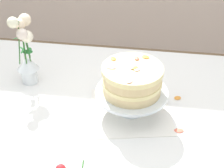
{
  "coord_description": "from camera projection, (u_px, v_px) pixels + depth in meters",
  "views": [
    {
      "loc": [
        0.23,
        -1.15,
        1.67
      ],
      "look_at": [
        0.05,
        -0.0,
        0.86
      ],
      "focal_mm": 57.14,
      "sensor_mm": 36.0,
      "label": 1
    }
  ],
  "objects": [
    {
      "name": "flower_vase",
      "position": [
        26.0,
        52.0,
        1.55
      ],
      "size": [
        0.1,
        0.12,
        0.33
      ],
      "color": "silver",
      "rests_on": "dining_table"
    },
    {
      "name": "loose_petal_0",
      "position": [
        178.0,
        98.0,
        1.53
      ],
      "size": [
        0.04,
        0.04,
        0.01
      ],
      "primitive_type": "ellipsoid",
      "rotation": [
        0.0,
        0.0,
        3.88
      ],
      "color": "orange",
      "rests_on": "dining_table"
    },
    {
      "name": "layer_cake",
      "position": [
        132.0,
        80.0,
        1.37
      ],
      "size": [
        0.24,
        0.24,
        0.12
      ],
      "color": "beige",
      "rests_on": "cake_stand"
    },
    {
      "name": "dining_table",
      "position": [
        99.0,
        125.0,
        1.53
      ],
      "size": [
        1.4,
        1.0,
        0.74
      ],
      "color": "white",
      "rests_on": "ground"
    },
    {
      "name": "loose_petal_1",
      "position": [
        179.0,
        131.0,
        1.36
      ],
      "size": [
        0.04,
        0.03,
        0.01
      ],
      "primitive_type": "ellipsoid",
      "rotation": [
        0.0,
        0.0,
        3.32
      ],
      "color": "#E56B51",
      "rests_on": "dining_table"
    },
    {
      "name": "cake_stand",
      "position": [
        132.0,
        95.0,
        1.41
      ],
      "size": [
        0.29,
        0.29,
        0.1
      ],
      "color": "silver",
      "rests_on": "linen_napkin"
    },
    {
      "name": "linen_napkin",
      "position": [
        131.0,
        111.0,
        1.46
      ],
      "size": [
        0.38,
        0.38,
        0.0
      ],
      "primitive_type": "cube",
      "rotation": [
        0.0,
        0.0,
        0.21
      ],
      "color": "white",
      "rests_on": "dining_table"
    }
  ]
}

